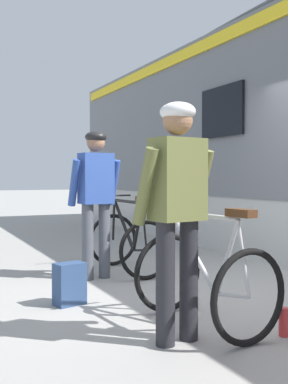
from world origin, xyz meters
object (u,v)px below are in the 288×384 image
(cyclist_far_in_blue, at_px, (96,191))
(bicycle_near_silver, at_px, (205,278))
(cyclist_near_in_olive, at_px, (177,199))
(bicycle_far_black, at_px, (129,241))
(backpack_on_platform, at_px, (70,284))
(water_bottle_near_the_bikes, at_px, (284,322))

(cyclist_far_in_blue, xyz_separation_m, bicycle_near_silver, (0.17, -2.12, -0.65))
(cyclist_near_in_olive, height_order, bicycle_far_black, cyclist_near_in_olive)
(cyclist_far_in_blue, relative_size, backpack_on_platform, 4.40)
(backpack_on_platform, distance_m, water_bottle_near_the_bikes, 1.99)
(cyclist_near_in_olive, relative_size, backpack_on_platform, 4.40)
(cyclist_near_in_olive, xyz_separation_m, bicycle_near_silver, (0.37, 0.21, -0.65))
(cyclist_far_in_blue, bearing_deg, water_bottle_near_the_bikes, -76.61)
(bicycle_far_black, bearing_deg, cyclist_near_in_olive, -105.62)
(bicycle_near_silver, xyz_separation_m, water_bottle_near_the_bikes, (0.43, -0.44, -0.29))
(bicycle_near_silver, xyz_separation_m, backpack_on_platform, (-0.79, 1.13, -0.20))
(cyclist_far_in_blue, bearing_deg, bicycle_far_black, 19.27)
(cyclist_near_in_olive, xyz_separation_m, cyclist_far_in_blue, (0.20, 2.33, 0.00))
(bicycle_near_silver, bearing_deg, bicycle_far_black, 81.87)
(cyclist_near_in_olive, xyz_separation_m, bicycle_far_black, (0.70, 2.51, -0.65))
(bicycle_far_black, height_order, water_bottle_near_the_bikes, bicycle_far_black)
(cyclist_near_in_olive, xyz_separation_m, water_bottle_near_the_bikes, (0.81, -0.23, -0.95))
(bicycle_near_silver, height_order, bicycle_far_black, same)
(cyclist_far_in_blue, height_order, backpack_on_platform, cyclist_far_in_blue)
(cyclist_far_in_blue, xyz_separation_m, bicycle_far_black, (0.50, 0.18, -0.65))
(cyclist_near_in_olive, height_order, backpack_on_platform, cyclist_near_in_olive)
(backpack_on_platform, bearing_deg, bicycle_near_silver, -68.76)
(cyclist_near_in_olive, height_order, water_bottle_near_the_bikes, cyclist_near_in_olive)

